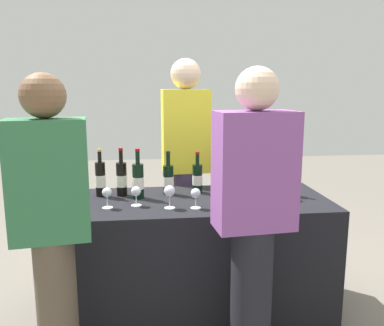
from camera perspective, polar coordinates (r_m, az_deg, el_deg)
ground_plane at (r=3.03m, az=0.00°, el=-19.83°), size 12.00×12.00×0.00m
tasting_table at (r=2.85m, az=0.00°, el=-12.92°), size 1.84×0.75×0.80m
wine_bottle_0 at (r=2.84m, az=-12.81°, el=-2.18°), size 0.07×0.07×0.33m
wine_bottle_1 at (r=2.83m, az=-9.93°, el=-2.18°), size 0.07×0.07×0.33m
wine_bottle_2 at (r=2.74m, az=-7.62°, el=-2.47°), size 0.08×0.08×0.34m
wine_bottle_3 at (r=2.83m, az=-3.36°, el=-2.30°), size 0.07×0.07×0.31m
wine_bottle_4 at (r=2.87m, az=0.77°, el=-2.12°), size 0.07×0.07×0.29m
wine_bottle_5 at (r=2.89m, az=5.82°, el=-1.97°), size 0.07×0.07×0.32m
wine_bottle_6 at (r=2.85m, az=8.01°, el=-2.23°), size 0.08×0.08×0.31m
wine_bottle_7 at (r=2.89m, az=12.37°, el=-2.04°), size 0.07×0.07×0.32m
wine_glass_0 at (r=2.56m, az=-11.93°, el=-4.25°), size 0.07×0.07×0.13m
wine_glass_1 at (r=2.58m, az=-7.92°, el=-4.12°), size 0.07×0.07×0.13m
wine_glass_2 at (r=2.50m, az=-3.20°, el=-4.11°), size 0.07×0.07×0.15m
wine_glass_3 at (r=2.50m, az=0.52°, el=-4.43°), size 0.06×0.06×0.13m
wine_glass_4 at (r=2.59m, az=6.97°, el=-3.65°), size 0.06×0.06×0.14m
wine_glass_5 at (r=2.77m, az=13.01°, el=-2.94°), size 0.08×0.08×0.15m
server_pouring at (r=3.23m, az=-0.87°, el=0.62°), size 0.38×0.24×1.76m
guest_0 at (r=2.14m, az=-19.24°, el=-8.00°), size 0.40×0.25×1.61m
guest_1 at (r=2.15m, az=8.69°, el=-7.09°), size 0.43×0.26×1.64m
menu_board at (r=3.97m, az=8.71°, el=-6.39°), size 0.45×0.12×0.76m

